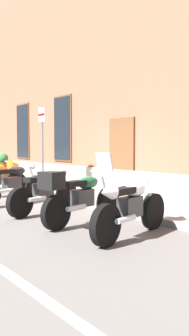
{
  "coord_description": "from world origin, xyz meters",
  "views": [
    {
      "loc": [
        8.04,
        -4.8,
        1.47
      ],
      "look_at": [
        0.63,
        0.91,
        0.85
      ],
      "focal_mm": 37.37,
      "sensor_mm": 36.0,
      "label": 1
    }
  ],
  "objects_px": {
    "motorcycle_white_sport": "(134,202)",
    "barrel_planter": "(3,168)",
    "motorcycle_black_naked": "(14,184)",
    "motorcycle_green_touring": "(80,195)",
    "parking_sign": "(42,135)",
    "motorcycle_grey_naked": "(46,191)"
  },
  "relations": [
    {
      "from": "parking_sign",
      "to": "barrel_planter",
      "type": "xyz_separation_m",
      "value": [
        -2.75,
        -0.16,
        -1.18
      ]
    },
    {
      "from": "motorcycle_green_touring",
      "to": "parking_sign",
      "type": "bearing_deg",
      "value": 158.82
    },
    {
      "from": "motorcycle_green_touring",
      "to": "motorcycle_white_sport",
      "type": "distance_m",
      "value": 1.23
    },
    {
      "from": "motorcycle_black_naked",
      "to": "parking_sign",
      "type": "xyz_separation_m",
      "value": [
        -1.77,
        1.79,
        1.27
      ]
    },
    {
      "from": "motorcycle_black_naked",
      "to": "motorcycle_green_touring",
      "type": "bearing_deg",
      "value": 0.13
    },
    {
      "from": "motorcycle_white_sport",
      "to": "parking_sign",
      "type": "distance_m",
      "value": 6.14
    },
    {
      "from": "motorcycle_white_sport",
      "to": "barrel_planter",
      "type": "height_order",
      "value": "barrel_planter"
    },
    {
      "from": "motorcycle_grey_naked",
      "to": "motorcycle_black_naked",
      "type": "bearing_deg",
      "value": -177.86
    },
    {
      "from": "motorcycle_black_naked",
      "to": "motorcycle_white_sport",
      "type": "height_order",
      "value": "same"
    },
    {
      "from": "parking_sign",
      "to": "barrel_planter",
      "type": "bearing_deg",
      "value": -176.76
    },
    {
      "from": "motorcycle_grey_naked",
      "to": "motorcycle_white_sport",
      "type": "height_order",
      "value": "motorcycle_white_sport"
    },
    {
      "from": "parking_sign",
      "to": "barrel_planter",
      "type": "height_order",
      "value": "parking_sign"
    },
    {
      "from": "motorcycle_black_naked",
      "to": "parking_sign",
      "type": "distance_m",
      "value": 2.82
    },
    {
      "from": "motorcycle_black_naked",
      "to": "motorcycle_white_sport",
      "type": "bearing_deg",
      "value": 3.1
    },
    {
      "from": "motorcycle_black_naked",
      "to": "motorcycle_green_touring",
      "type": "xyz_separation_m",
      "value": [
        2.82,
        0.01,
        0.05
      ]
    },
    {
      "from": "motorcycle_green_touring",
      "to": "barrel_planter",
      "type": "height_order",
      "value": "motorcycle_green_touring"
    },
    {
      "from": "motorcycle_grey_naked",
      "to": "parking_sign",
      "type": "height_order",
      "value": "parking_sign"
    },
    {
      "from": "motorcycle_black_naked",
      "to": "motorcycle_green_touring",
      "type": "distance_m",
      "value": 2.82
    },
    {
      "from": "parking_sign",
      "to": "motorcycle_black_naked",
      "type": "bearing_deg",
      "value": -45.27
    },
    {
      "from": "motorcycle_green_touring",
      "to": "motorcycle_white_sport",
      "type": "xyz_separation_m",
      "value": [
        1.21,
        0.21,
        0.01
      ]
    },
    {
      "from": "barrel_planter",
      "to": "motorcycle_green_touring",
      "type": "bearing_deg",
      "value": -12.47
    },
    {
      "from": "motorcycle_black_naked",
      "to": "barrel_planter",
      "type": "distance_m",
      "value": 4.81
    }
  ]
}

